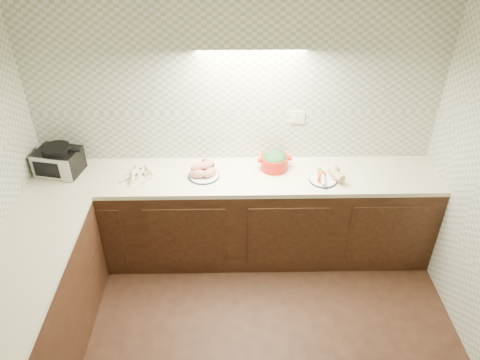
{
  "coord_description": "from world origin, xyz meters",
  "views": [
    {
      "loc": [
        -0.03,
        -1.94,
        3.2
      ],
      "look_at": [
        0.03,
        1.25,
        1.02
      ],
      "focal_mm": 35.0,
      "sensor_mm": 36.0,
      "label": 1
    }
  ],
  "objects_px": {
    "veg_plate": "(328,175)",
    "onion_bowl": "(207,165)",
    "sweet_potato_plate": "(203,171)",
    "dutch_oven": "(274,161)",
    "parsnip_pile": "(145,170)",
    "toaster_oven": "(59,161)"
  },
  "relations": [
    {
      "from": "onion_bowl",
      "to": "dutch_oven",
      "type": "bearing_deg",
      "value": -1.33
    },
    {
      "from": "toaster_oven",
      "to": "veg_plate",
      "type": "distance_m",
      "value": 2.37
    },
    {
      "from": "sweet_potato_plate",
      "to": "veg_plate",
      "type": "distance_m",
      "value": 1.09
    },
    {
      "from": "onion_bowl",
      "to": "dutch_oven",
      "type": "relative_size",
      "value": 0.43
    },
    {
      "from": "sweet_potato_plate",
      "to": "onion_bowl",
      "type": "xyz_separation_m",
      "value": [
        0.02,
        0.12,
        -0.01
      ]
    },
    {
      "from": "dutch_oven",
      "to": "veg_plate",
      "type": "distance_m",
      "value": 0.49
    },
    {
      "from": "parsnip_pile",
      "to": "sweet_potato_plate",
      "type": "relative_size",
      "value": 1.51
    },
    {
      "from": "onion_bowl",
      "to": "sweet_potato_plate",
      "type": "bearing_deg",
      "value": -101.31
    },
    {
      "from": "sweet_potato_plate",
      "to": "dutch_oven",
      "type": "height_order",
      "value": "dutch_oven"
    },
    {
      "from": "sweet_potato_plate",
      "to": "toaster_oven",
      "type": "bearing_deg",
      "value": 176.32
    },
    {
      "from": "onion_bowl",
      "to": "toaster_oven",
      "type": "bearing_deg",
      "value": -178.19
    },
    {
      "from": "toaster_oven",
      "to": "onion_bowl",
      "type": "height_order",
      "value": "toaster_oven"
    },
    {
      "from": "onion_bowl",
      "to": "veg_plate",
      "type": "relative_size",
      "value": 0.43
    },
    {
      "from": "parsnip_pile",
      "to": "sweet_potato_plate",
      "type": "distance_m",
      "value": 0.52
    },
    {
      "from": "toaster_oven",
      "to": "veg_plate",
      "type": "bearing_deg",
      "value": 8.57
    },
    {
      "from": "sweet_potato_plate",
      "to": "dutch_oven",
      "type": "bearing_deg",
      "value": 9.75
    },
    {
      "from": "toaster_oven",
      "to": "parsnip_pile",
      "type": "xyz_separation_m",
      "value": [
        0.75,
        -0.02,
        -0.09
      ]
    },
    {
      "from": "dutch_oven",
      "to": "veg_plate",
      "type": "height_order",
      "value": "dutch_oven"
    },
    {
      "from": "veg_plate",
      "to": "onion_bowl",
      "type": "bearing_deg",
      "value": 169.97
    },
    {
      "from": "sweet_potato_plate",
      "to": "veg_plate",
      "type": "bearing_deg",
      "value": -3.42
    },
    {
      "from": "onion_bowl",
      "to": "dutch_oven",
      "type": "distance_m",
      "value": 0.61
    },
    {
      "from": "sweet_potato_plate",
      "to": "onion_bowl",
      "type": "bearing_deg",
      "value": 78.69
    }
  ]
}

